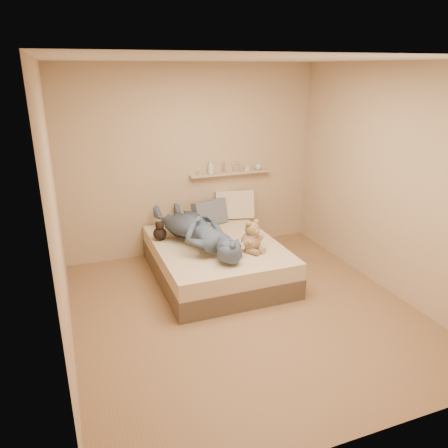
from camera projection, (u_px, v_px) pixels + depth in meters
name	position (u px, v px, depth m)	size (l,w,h in m)	color
room	(247.00, 198.00, 4.36)	(3.80, 3.80, 3.80)	#876546
bed	(216.00, 260.00, 5.55)	(1.50, 1.90, 0.45)	brown
game_console	(237.00, 247.00, 4.98)	(0.17, 0.09, 0.06)	#BABCC1
teddy_bear	(252.00, 238.00, 5.19)	(0.31, 0.32, 0.39)	#AA795D
dark_plush	(160.00, 232.00, 5.53)	(0.17, 0.17, 0.26)	black
pillow_cream	(234.00, 205.00, 6.33)	(0.55, 0.16, 0.40)	#C1B099
pillow_grey	(210.00, 213.00, 6.07)	(0.50, 0.14, 0.34)	slate
person	(196.00, 229.00, 5.36)	(0.61, 1.68, 0.40)	#425169
wall_shelf	(230.00, 173.00, 6.23)	(1.20, 0.12, 0.03)	tan
shelf_bottles	(234.00, 167.00, 6.22)	(0.99, 0.13, 0.20)	beige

